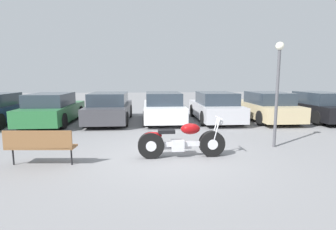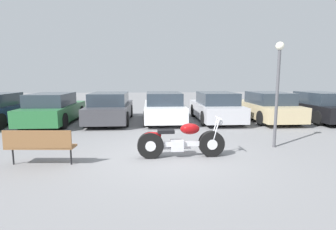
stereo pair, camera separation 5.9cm
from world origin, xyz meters
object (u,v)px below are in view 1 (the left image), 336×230
motorcycle (181,141)px  parked_car_silver (215,107)px  parked_car_champagne (266,107)px  parked_car_black (317,107)px  parked_car_dark_grey (110,108)px  park_bench (40,144)px  lamp_post (278,79)px  parked_car_white (163,107)px  parked_car_green (52,109)px

motorcycle → parked_car_silver: (2.42, 5.76, 0.23)m
parked_car_champagne → parked_car_black: 2.55m
parked_car_dark_grey → parked_car_silver: size_ratio=1.00×
park_bench → lamp_post: 6.76m
parked_car_white → parked_car_champagne: (5.10, -0.20, 0.00)m
parked_car_green → parked_car_white: same height
motorcycle → parked_car_silver: parked_car_silver is taller
motorcycle → parked_car_green: size_ratio=0.53×
parked_car_champagne → parked_car_green: bearing=-179.3°
parked_car_green → parked_car_black: size_ratio=1.00×
parked_car_white → park_bench: (-3.34, -6.29, -0.13)m
parked_car_green → parked_car_white: size_ratio=1.00×
parked_car_champagne → parked_car_black: same height
motorcycle → parked_car_dark_grey: bearing=114.8°
parked_car_green → lamp_post: size_ratio=1.42×
parked_car_black → lamp_post: (-4.53, -4.71, 1.39)m
parked_car_black → park_bench: bearing=-151.6°
parked_car_green → lamp_post: 9.59m
parked_car_black → parked_car_white: bearing=177.5°
parked_car_dark_grey → lamp_post: bearing=-41.3°
parked_car_champagne → lamp_post: 5.41m
parked_car_champagne → lamp_post: size_ratio=1.42×
parked_car_silver → parked_car_black: (5.10, -0.24, 0.00)m
parked_car_champagne → park_bench: bearing=-144.2°
parked_car_green → parked_car_dark_grey: (2.55, 0.27, 0.00)m
motorcycle → lamp_post: 3.51m
parked_car_white → park_bench: parked_car_white is taller
parked_car_white → park_bench: size_ratio=2.71×
parked_car_silver → lamp_post: bearing=-83.4°
parked_car_champagne → parked_car_black: bearing=-3.0°
park_bench → parked_car_green: bearing=106.4°
parked_car_white → park_bench: 7.12m
parked_car_dark_grey → parked_car_silver: bearing=-0.4°
parked_car_green → lamp_post: lamp_post is taller
parked_car_white → parked_car_silver: same height
parked_car_champagne → parked_car_black: size_ratio=1.00×
parked_car_black → motorcycle: bearing=-143.7°
parked_car_champagne → parked_car_silver: bearing=177.6°
parked_car_dark_grey → parked_car_champagne: 7.65m
parked_car_silver → park_bench: 8.55m
parked_car_white → parked_car_silver: 2.55m
parked_car_green → parked_car_dark_grey: bearing=6.1°
parked_car_dark_grey → parked_car_black: size_ratio=1.00×
parked_car_white → lamp_post: (3.12, -5.04, 1.39)m
parked_car_silver → motorcycle: bearing=-112.8°
motorcycle → parked_car_champagne: parked_car_champagne is taller
parked_car_green → parked_car_black: same height
parked_car_dark_grey → parked_car_champagne: bearing=-1.1°
parked_car_white → parked_car_black: same height
parked_car_white → parked_car_black: size_ratio=1.00×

